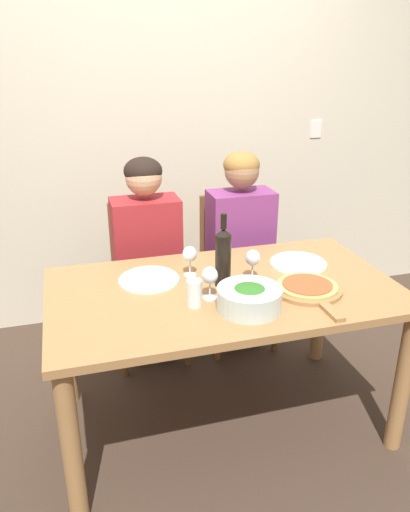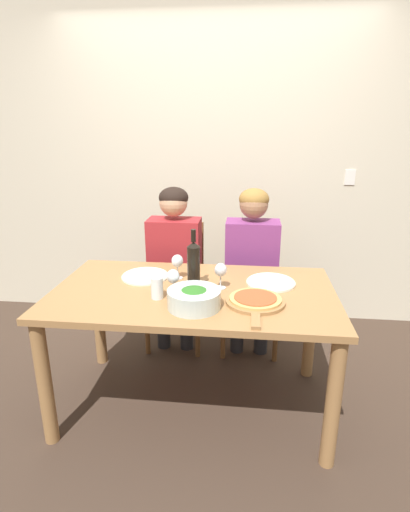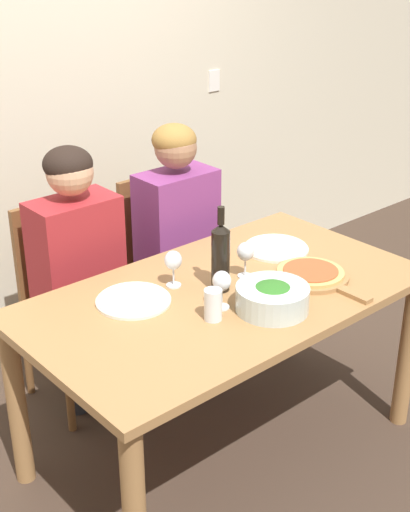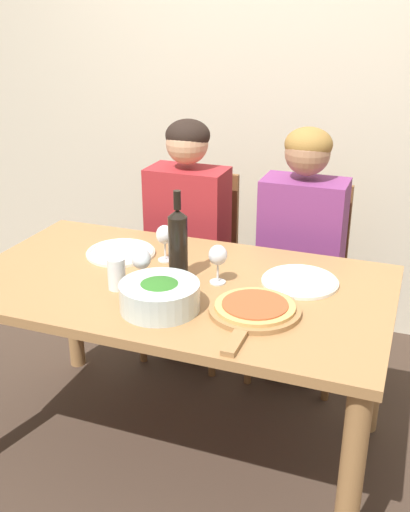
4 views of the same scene
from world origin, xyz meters
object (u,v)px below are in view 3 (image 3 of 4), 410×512
wine_glass_left (173,262)px  wine_glass_right (245,253)px  pizza_on_board (312,275)px  wine_glass_centre (222,283)px  wine_bottle (222,256)px  broccoli_bowl (272,298)px  dinner_plate_left (133,300)px  water_tumbler (213,305)px  person_man (179,224)px  chair_right (166,261)px  chair_left (70,296)px  dinner_plate_right (276,248)px  person_woman (79,256)px

wine_glass_left → wine_glass_right: size_ratio=1.00×
pizza_on_board → wine_glass_centre: size_ratio=2.99×
wine_bottle → wine_glass_right: wine_bottle is taller
broccoli_bowl → dinner_plate_left: bearing=132.6°
wine_bottle → wine_glass_centre: wine_bottle is taller
wine_glass_right → water_tumbler: wine_glass_right is taller
person_man → water_tumbler: size_ratio=10.43×
wine_bottle → pizza_on_board: 0.40m
water_tumbler → chair_right: bearing=61.4°
chair_left → dinner_plate_right: bearing=-44.1°
wine_glass_left → pizza_on_board: bearing=-34.0°
chair_left → wine_glass_centre: 0.97m
chair_left → wine_glass_centre: size_ratio=6.21×
chair_left → dinner_plate_left: 0.69m
wine_bottle → dinner_plate_right: wine_bottle is taller
person_man → pizza_on_board: person_man is taller
pizza_on_board → wine_glass_centre: wine_glass_centre is taller
wine_glass_right → wine_glass_centre: 0.28m
chair_right → broccoli_bowl: bearing=-106.2°
wine_bottle → wine_glass_left: 0.19m
wine_glass_right → wine_glass_centre: (-0.25, -0.13, 0.00)m
chair_right → person_woman: bearing=-168.9°
pizza_on_board → wine_glass_centre: bearing=172.7°
pizza_on_board → wine_bottle: bearing=153.5°
wine_glass_centre → broccoli_bowl: bearing=-45.4°
wine_glass_centre → water_tumbler: wine_glass_centre is taller
wine_bottle → dinner_plate_right: (0.43, 0.12, -0.13)m
person_woman → wine_glass_right: bearing=-59.0°
chair_right → broccoli_bowl: chair_right is taller
person_man → wine_glass_centre: size_ratio=8.19×
person_man → broccoli_bowl: bearing=-108.0°
wine_glass_left → dinner_plate_left: bearing=-178.4°
chair_left → wine_glass_right: bearing=-62.9°
wine_glass_left → person_man: bearing=49.1°
wine_glass_left → wine_glass_right: bearing=-25.1°
wine_bottle → pizza_on_board: size_ratio=0.77×
chair_left → wine_glass_right: (0.39, -0.76, 0.36)m
chair_right → person_woman: person_woman is taller
wine_bottle → wine_glass_right: bearing=6.8°
wine_glass_right → chair_right: bearing=76.6°
chair_right → water_tumbler: chair_right is taller
chair_left → wine_glass_centre: bearing=-81.0°
chair_right → person_man: person_man is taller
wine_bottle → broccoli_bowl: (0.03, -0.25, -0.09)m
chair_right → wine_bottle: 0.93m
broccoli_bowl → water_tumbler: (-0.21, 0.09, 0.01)m
person_woman → water_tumbler: (0.06, -0.82, 0.07)m
person_man → water_tumbler: bearing=-121.8°
dinner_plate_left → dinner_plate_right: size_ratio=1.00×
chair_left → chair_right: bearing=0.0°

